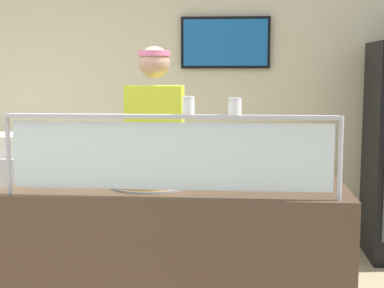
# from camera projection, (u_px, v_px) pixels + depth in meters

# --- Properties ---
(shop_rear_unit) EXTENTS (6.32, 0.13, 2.70)m
(shop_rear_unit) POSITION_uv_depth(u_px,v_px,m) (202.00, 96.00, 5.38)
(shop_rear_unit) COLOR beige
(shop_rear_unit) RESTS_ON ground
(serving_counter) EXTENTS (1.92, 0.68, 0.95)m
(serving_counter) POSITION_uv_depth(u_px,v_px,m) (177.00, 267.00, 3.33)
(serving_counter) COLOR #4C3828
(serving_counter) RESTS_ON ground
(sneeze_guard) EXTENTS (1.75, 0.06, 0.43)m
(sneeze_guard) POSITION_uv_depth(u_px,v_px,m) (170.00, 145.00, 2.95)
(sneeze_guard) COLOR #B2B5BC
(sneeze_guard) RESTS_ON serving_counter
(pizza_tray) EXTENTS (0.46, 0.46, 0.04)m
(pizza_tray) POSITION_uv_depth(u_px,v_px,m) (150.00, 183.00, 3.28)
(pizza_tray) COLOR #9EA0A8
(pizza_tray) RESTS_ON serving_counter
(pizza_server) EXTENTS (0.13, 0.29, 0.01)m
(pizza_server) POSITION_uv_depth(u_px,v_px,m) (155.00, 180.00, 3.25)
(pizza_server) COLOR #ADAFB7
(pizza_server) RESTS_ON pizza_tray
(parmesan_shaker) EXTENTS (0.06, 0.06, 0.09)m
(parmesan_shaker) POSITION_uv_depth(u_px,v_px,m) (189.00, 107.00, 2.92)
(parmesan_shaker) COLOR white
(parmesan_shaker) RESTS_ON sneeze_guard
(pepper_flake_shaker) EXTENTS (0.07, 0.07, 0.09)m
(pepper_flake_shaker) POSITION_uv_depth(u_px,v_px,m) (235.00, 107.00, 2.90)
(pepper_flake_shaker) COLOR white
(pepper_flake_shaker) RESTS_ON sneeze_guard
(worker_figure) EXTENTS (0.41, 0.50, 1.76)m
(worker_figure) POSITION_uv_depth(u_px,v_px,m) (156.00, 159.00, 3.89)
(worker_figure) COLOR #23232D
(worker_figure) RESTS_ON ground
(prep_shelf) EXTENTS (0.70, 0.55, 0.85)m
(prep_shelf) POSITION_uv_depth(u_px,v_px,m) (15.00, 202.00, 5.16)
(prep_shelf) COLOR #B7BABF
(prep_shelf) RESTS_ON ground
(pizza_box_stack) EXTENTS (0.43, 0.43, 0.18)m
(pizza_box_stack) POSITION_uv_depth(u_px,v_px,m) (13.00, 144.00, 5.09)
(pizza_box_stack) COLOR silver
(pizza_box_stack) RESTS_ON prep_shelf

